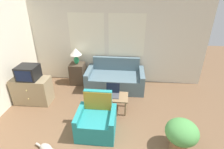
{
  "coord_description": "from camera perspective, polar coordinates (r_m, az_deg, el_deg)",
  "views": [
    {
      "loc": [
        0.63,
        -1.72,
        2.86
      ],
      "look_at": [
        0.2,
        2.48,
        0.75
      ],
      "focal_mm": 28.0,
      "sensor_mm": 36.0,
      "label": 1
    }
  ],
  "objects": [
    {
      "name": "cup_navy",
      "position": [
        4.45,
        -4.62,
        -6.12
      ],
      "size": [
        0.09,
        0.09,
        0.08
      ],
      "color": "#191E4C",
      "rests_on": "coffee_table"
    },
    {
      "name": "coffee_table",
      "position": [
        4.44,
        -1.22,
        -7.57
      ],
      "size": [
        0.99,
        0.47,
        0.42
      ],
      "color": "#8E704C",
      "rests_on": "ground_plane"
    },
    {
      "name": "wall_back",
      "position": [
        5.56,
        -1.0,
        10.35
      ],
      "size": [
        5.92,
        0.06,
        2.6
      ],
      "color": "silver",
      "rests_on": "ground_plane"
    },
    {
      "name": "couch",
      "position": [
        5.48,
        1.05,
        -1.54
      ],
      "size": [
        1.76,
        0.93,
        0.88
      ],
      "color": "slate",
      "rests_on": "ground_plane"
    },
    {
      "name": "armchair",
      "position": [
        3.91,
        -5.01,
        -14.95
      ],
      "size": [
        0.81,
        0.71,
        0.9
      ],
      "color": "teal",
      "rests_on": "ground_plane"
    },
    {
      "name": "side_table",
      "position": [
        5.81,
        -11.14,
        0.34
      ],
      "size": [
        0.45,
        0.45,
        0.68
      ],
      "color": "#4C3D2D",
      "rests_on": "ground_plane"
    },
    {
      "name": "laptop",
      "position": [
        4.42,
        0.19,
        -5.97
      ],
      "size": [
        0.34,
        0.33,
        0.27
      ],
      "color": "#47474C",
      "rests_on": "coffee_table"
    },
    {
      "name": "cat_black",
      "position": [
        3.84,
        -20.59,
        -21.82
      ],
      "size": [
        0.49,
        0.31,
        0.18
      ],
      "rotation": [
        0.0,
        0.0,
        -0.47
      ],
      "color": "#B7AD9E",
      "rests_on": "ground_plane"
    },
    {
      "name": "tv_dresser",
      "position": [
        5.22,
        -24.53,
        -4.73
      ],
      "size": [
        0.97,
        0.51,
        0.72
      ],
      "color": "#998460",
      "rests_on": "ground_plane"
    },
    {
      "name": "television",
      "position": [
        4.98,
        -25.71,
        0.61
      ],
      "size": [
        0.51,
        0.46,
        0.36
      ],
      "color": "black",
      "rests_on": "tv_dresser"
    },
    {
      "name": "table_lamp",
      "position": [
        5.54,
        -11.76,
        6.81
      ],
      "size": [
        0.37,
        0.37,
        0.51
      ],
      "color": "#1E8451",
      "rests_on": "side_table"
    },
    {
      "name": "potted_plant",
      "position": [
        3.72,
        21.74,
        -17.42
      ],
      "size": [
        0.62,
        0.62,
        0.66
      ],
      "color": "#996B42",
      "rests_on": "ground_plane"
    }
  ]
}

